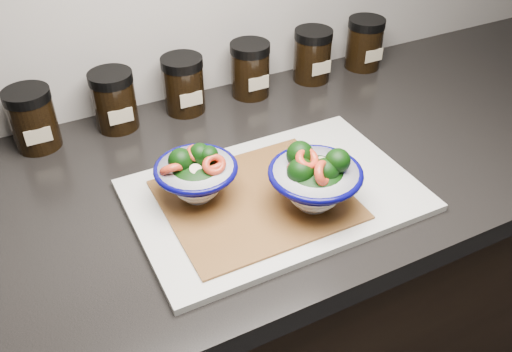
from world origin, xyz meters
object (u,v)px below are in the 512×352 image
spice_jar_a (33,119)px  spice_jar_c (184,84)px  bowl_left (196,175)px  spice_jar_f (364,43)px  bowl_right (314,180)px  spice_jar_b (114,100)px  spice_jar_d (250,69)px  spice_jar_e (312,55)px  cutting_board (275,195)px

spice_jar_a → spice_jar_c: bearing=0.0°
bowl_left → spice_jar_f: size_ratio=1.14×
bowl_right → spice_jar_b: 0.43m
bowl_right → spice_jar_d: bowl_right is taller
bowl_left → spice_jar_f: spice_jar_f is taller
spice_jar_c → spice_jar_a: bearing=180.0°
spice_jar_e → spice_jar_b: bearing=180.0°
spice_jar_b → cutting_board: bearing=-63.3°
cutting_board → spice_jar_a: spice_jar_a is taller
spice_jar_a → spice_jar_e: (0.58, 0.00, 0.00)m
spice_jar_a → spice_jar_f: (0.72, 0.00, 0.00)m
spice_jar_b → spice_jar_e: size_ratio=1.00×
bowl_right → spice_jar_b: size_ratio=1.26×
bowl_left → spice_jar_a: spice_jar_a is taller
spice_jar_d → spice_jar_f: (0.29, 0.00, 0.00)m
bowl_left → spice_jar_a: size_ratio=1.14×
spice_jar_d → spice_jar_b: bearing=180.0°
bowl_left → cutting_board: bearing=-20.3°
spice_jar_d → spice_jar_e: bearing=0.0°
spice_jar_a → spice_jar_e: 0.58m
spice_jar_a → spice_jar_b: (0.15, 0.00, 0.00)m
bowl_right → spice_jar_e: (0.23, 0.38, -0.01)m
cutting_board → spice_jar_a: bearing=133.5°
spice_jar_a → spice_jar_d: 0.43m
bowl_left → spice_jar_e: size_ratio=1.14×
cutting_board → bowl_left: size_ratio=3.48×
cutting_board → spice_jar_b: size_ratio=3.98×
bowl_left → spice_jar_c: size_ratio=1.14×
cutting_board → bowl_left: bearing=159.7°
bowl_left → spice_jar_f: bearing=28.7°
bowl_right → spice_jar_f: bowl_right is taller
bowl_left → spice_jar_d: 0.37m
spice_jar_c → spice_jar_e: 0.30m
spice_jar_a → bowl_left: bearing=-55.4°
spice_jar_d → spice_jar_e: 0.15m
cutting_board → spice_jar_f: 0.52m
cutting_board → spice_jar_b: (-0.16, 0.33, 0.05)m
cutting_board → spice_jar_c: 0.33m
spice_jar_a → spice_jar_d: (0.43, 0.00, 0.00)m
spice_jar_b → spice_jar_d: (0.28, 0.00, 0.00)m
spice_jar_a → spice_jar_c: (0.28, 0.00, 0.00)m
bowl_right → spice_jar_f: 0.53m
bowl_right → spice_jar_e: bearing=58.7°
bowl_left → bowl_right: 0.18m
cutting_board → bowl_left: (-0.11, 0.04, 0.05)m
bowl_right → spice_jar_f: (0.37, 0.38, -0.01)m
bowl_right → spice_jar_f: bearing=46.0°
spice_jar_e → bowl_left: bearing=-143.4°
spice_jar_d → spice_jar_f: bearing=0.0°
bowl_right → bowl_left: bearing=146.8°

